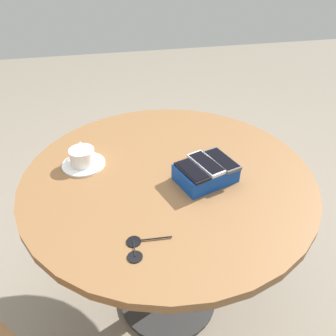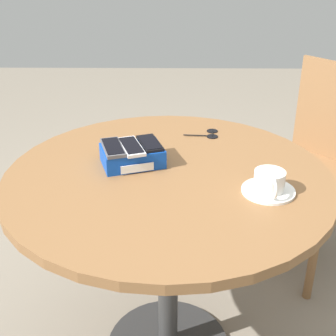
% 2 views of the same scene
% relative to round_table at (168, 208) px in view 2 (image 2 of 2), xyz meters
% --- Properties ---
extents(round_table, '(1.01, 1.01, 0.74)m').
position_rel_round_table_xyz_m(round_table, '(0.00, 0.00, 0.00)').
color(round_table, '#2D2D2D').
rests_on(round_table, ground_plane).
extents(phone_box, '(0.22, 0.18, 0.06)m').
position_rel_round_table_xyz_m(phone_box, '(-0.11, 0.07, 0.15)').
color(phone_box, '#0F42AD').
rests_on(phone_box, round_table).
extents(phone_gray, '(0.10, 0.15, 0.01)m').
position_rel_round_table_xyz_m(phone_gray, '(-0.17, 0.05, 0.19)').
color(phone_gray, '#515156').
rests_on(phone_gray, phone_box).
extents(phone_white, '(0.10, 0.15, 0.01)m').
position_rel_round_table_xyz_m(phone_white, '(-0.12, 0.06, 0.19)').
color(phone_white, silver).
rests_on(phone_white, phone_box).
extents(phone_black, '(0.10, 0.14, 0.01)m').
position_rel_round_table_xyz_m(phone_black, '(-0.06, 0.09, 0.19)').
color(phone_black, black).
rests_on(phone_black, phone_box).
extents(saucer, '(0.15, 0.15, 0.01)m').
position_rel_round_table_xyz_m(saucer, '(0.29, -0.11, 0.13)').
color(saucer, white).
rests_on(saucer, round_table).
extents(coffee_cup, '(0.09, 0.12, 0.06)m').
position_rel_round_table_xyz_m(coffee_cup, '(0.29, -0.11, 0.16)').
color(coffee_cup, white).
rests_on(coffee_cup, saucer).
extents(sunglasses, '(0.13, 0.09, 0.01)m').
position_rel_round_table_xyz_m(sunglasses, '(0.15, 0.31, 0.13)').
color(sunglasses, black).
rests_on(sunglasses, round_table).
extents(chair_near_window, '(0.63, 0.63, 0.90)m').
position_rel_round_table_xyz_m(chair_near_window, '(0.66, 0.62, -0.14)').
color(chair_near_window, brown).
rests_on(chair_near_window, ground_plane).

